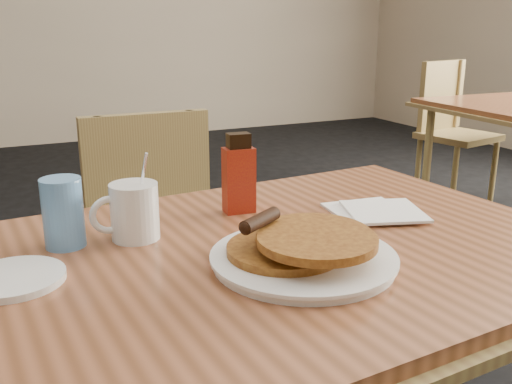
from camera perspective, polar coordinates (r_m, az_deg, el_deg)
main_table at (r=1.07m, az=0.89°, el=-7.68°), size 1.31×0.93×0.75m
chair_main_far at (r=1.79m, az=-9.72°, el=-4.06°), size 0.40×0.40×0.89m
chair_neighbor_far at (r=4.01m, az=18.81°, el=6.96°), size 0.49×0.49×0.92m
pancake_plate at (r=0.99m, az=4.79°, el=-5.87°), size 0.32×0.32×0.09m
coffee_mug at (r=1.11m, az=-12.21°, el=-1.83°), size 0.13×0.09×0.17m
syrup_bottle at (r=1.24m, az=-1.73°, el=1.61°), size 0.07×0.05×0.18m
napkin_stack at (r=1.27m, az=11.90°, el=-1.89°), size 0.21×0.22×0.01m
blue_tumbler at (r=1.11m, az=-18.73°, el=-1.98°), size 0.09×0.09×0.13m
side_saucer at (r=1.00m, az=-23.11°, el=-7.96°), size 0.18×0.18×0.01m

